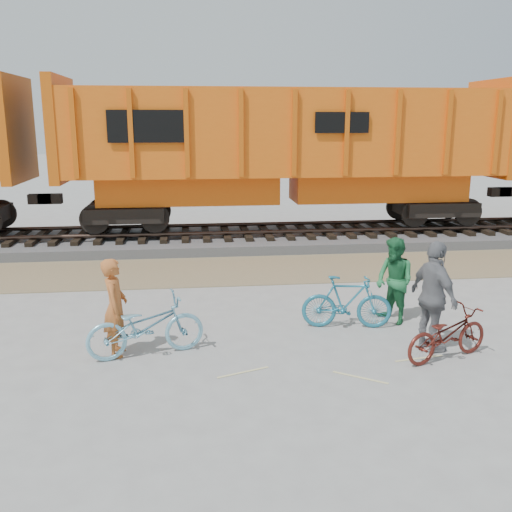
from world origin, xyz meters
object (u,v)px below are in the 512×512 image
object	(u,v)px
hopper_car_center	(285,149)
bicycle_maroon	(447,334)
person_solo	(115,307)
bicycle_blue	(146,326)
person_man	(394,281)
bicycle_teal	(347,302)
person_woman	(434,297)

from	to	relation	value
hopper_car_center	bicycle_maroon	bearing A→B (deg)	-83.17
person_solo	bicycle_blue	bearing A→B (deg)	-102.29
bicycle_blue	person_man	xyz separation A→B (m)	(4.74, 1.10, 0.33)
person_solo	bicycle_maroon	bearing A→B (deg)	-99.73
bicycle_teal	bicycle_maroon	distance (m)	2.08
bicycle_teal	person_woman	size ratio (longest dim) A/B	0.89
bicycle_maroon	bicycle_blue	bearing A→B (deg)	60.81
bicycle_teal	person_woman	distance (m)	1.77
bicycle_blue	bicycle_teal	distance (m)	3.85
bicycle_teal	person_man	size ratio (longest dim) A/B	1.01
person_man	bicycle_maroon	bearing A→B (deg)	-13.51
person_solo	person_man	xyz separation A→B (m)	(5.24, 1.00, 0.01)
person_woman	bicycle_maroon	bearing A→B (deg)	179.85
hopper_car_center	bicycle_blue	distance (m)	10.02
bicycle_blue	person_woman	distance (m)	4.94
hopper_car_center	bicycle_teal	size ratio (longest dim) A/B	8.12
bicycle_teal	person_solo	xyz separation A→B (m)	(-4.24, -0.80, 0.33)
bicycle_maroon	bicycle_teal	bearing A→B (deg)	16.85
bicycle_maroon	person_solo	xyz separation A→B (m)	(-5.51, 0.85, 0.40)
bicycle_teal	person_solo	distance (m)	4.33
person_solo	person_man	distance (m)	5.34
hopper_car_center	bicycle_blue	bearing A→B (deg)	-113.37
bicycle_maroon	hopper_car_center	bearing A→B (deg)	-13.87
bicycle_teal	person_woman	xyz separation A→B (m)	(1.17, -1.25, 0.45)
person_man	bicycle_teal	bearing A→B (deg)	-100.40
bicycle_teal	person_solo	size ratio (longest dim) A/B	1.02
bicycle_maroon	person_man	distance (m)	1.91
hopper_car_center	person_man	size ratio (longest dim) A/B	8.22
bicycle_blue	bicycle_maroon	size ratio (longest dim) A/B	1.18
bicycle_blue	bicycle_teal	xyz separation A→B (m)	(3.74, 0.90, -0.01)
hopper_car_center	bicycle_maroon	world-z (taller)	hopper_car_center
bicycle_blue	person_man	distance (m)	4.88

